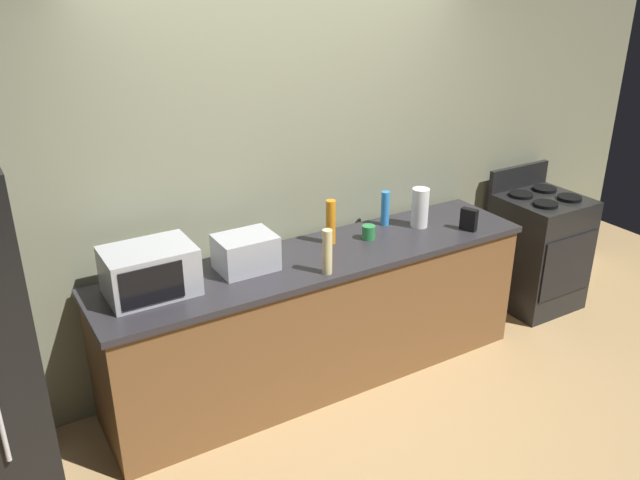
{
  "coord_description": "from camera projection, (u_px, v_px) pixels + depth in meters",
  "views": [
    {
      "loc": [
        -1.9,
        -2.77,
        2.62
      ],
      "look_at": [
        0.0,
        0.4,
        1.0
      ],
      "focal_mm": 37.03,
      "sensor_mm": 36.0,
      "label": 1
    }
  ],
  "objects": [
    {
      "name": "ground_plane",
      "position": [
        353.0,
        408.0,
        4.13
      ],
      "size": [
        8.0,
        8.0,
        0.0
      ],
      "primitive_type": "plane",
      "color": "tan"
    },
    {
      "name": "back_wall",
      "position": [
        287.0,
        168.0,
        4.22
      ],
      "size": [
        6.4,
        0.1,
        2.7
      ],
      "primitive_type": "cube",
      "color": "gray",
      "rests_on": "ground_plane"
    },
    {
      "name": "counter_run",
      "position": [
        320.0,
        318.0,
        4.26
      ],
      "size": [
        2.84,
        0.64,
        0.9
      ],
      "color": "brown",
      "rests_on": "ground_plane"
    },
    {
      "name": "stove_range",
      "position": [
        537.0,
        250.0,
        5.2
      ],
      "size": [
        0.6,
        0.61,
        1.08
      ],
      "color": "black",
      "rests_on": "ground_plane"
    },
    {
      "name": "microwave",
      "position": [
        150.0,
        271.0,
        3.57
      ],
      "size": [
        0.48,
        0.35,
        0.27
      ],
      "color": "#B7BABF",
      "rests_on": "counter_run"
    },
    {
      "name": "toaster_oven",
      "position": [
        246.0,
        252.0,
        3.86
      ],
      "size": [
        0.34,
        0.26,
        0.21
      ],
      "primitive_type": "cube",
      "color": "#B7BABF",
      "rests_on": "counter_run"
    },
    {
      "name": "paper_towel_roll",
      "position": [
        420.0,
        208.0,
        4.45
      ],
      "size": [
        0.12,
        0.12,
        0.27
      ],
      "primitive_type": "cylinder",
      "color": "white",
      "rests_on": "counter_run"
    },
    {
      "name": "cordless_phone",
      "position": [
        469.0,
        219.0,
        4.41
      ],
      "size": [
        0.09,
        0.12,
        0.15
      ],
      "primitive_type": "cube",
      "rotation": [
        0.0,
        0.0,
        0.38
      ],
      "color": "black",
      "rests_on": "counter_run"
    },
    {
      "name": "bottle_hand_soap",
      "position": [
        327.0,
        252.0,
        3.79
      ],
      "size": [
        0.06,
        0.06,
        0.27
      ],
      "primitive_type": "cylinder",
      "color": "beige",
      "rests_on": "counter_run"
    },
    {
      "name": "bottle_dish_soap",
      "position": [
        331.0,
        222.0,
        4.19
      ],
      "size": [
        0.06,
        0.06,
        0.29
      ],
      "primitive_type": "cylinder",
      "color": "orange",
      "rests_on": "counter_run"
    },
    {
      "name": "bottle_spray_cleaner",
      "position": [
        385.0,
        208.0,
        4.48
      ],
      "size": [
        0.06,
        0.06,
        0.24
      ],
      "primitive_type": "cylinder",
      "color": "#338CE5",
      "rests_on": "counter_run"
    },
    {
      "name": "mug_green",
      "position": [
        369.0,
        232.0,
        4.29
      ],
      "size": [
        0.09,
        0.09,
        0.09
      ],
      "primitive_type": "cylinder",
      "color": "#2D8C47",
      "rests_on": "counter_run"
    }
  ]
}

